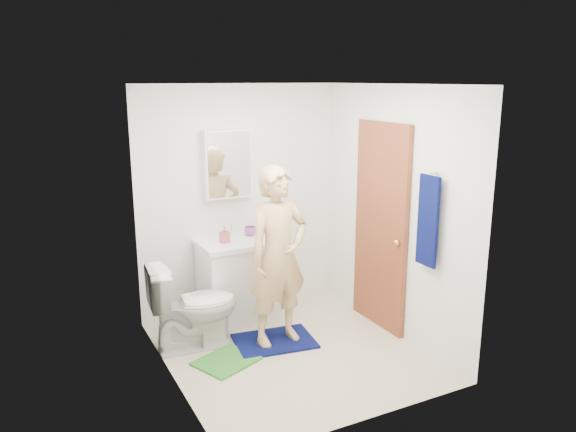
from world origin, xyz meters
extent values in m
cube|color=beige|center=(0.00, 0.00, -0.01)|extent=(2.20, 2.40, 0.02)
cube|color=white|center=(0.00, 0.00, 2.41)|extent=(2.20, 2.40, 0.02)
cube|color=white|center=(0.00, 1.21, 1.20)|extent=(2.20, 0.02, 2.40)
cube|color=white|center=(0.00, -1.21, 1.20)|extent=(2.20, 0.02, 2.40)
cube|color=white|center=(-1.11, 0.00, 1.20)|extent=(0.02, 2.40, 2.40)
cube|color=white|center=(1.11, 0.00, 1.20)|extent=(0.02, 2.40, 2.40)
cube|color=white|center=(-0.15, 0.91, 0.40)|extent=(0.75, 0.55, 0.80)
cube|color=white|center=(-0.15, 0.91, 0.83)|extent=(0.79, 0.59, 0.05)
cylinder|color=white|center=(-0.15, 0.91, 0.84)|extent=(0.40, 0.40, 0.03)
cylinder|color=silver|center=(-0.15, 1.09, 0.91)|extent=(0.03, 0.03, 0.12)
cube|color=white|center=(-0.15, 1.14, 1.60)|extent=(0.50, 0.12, 0.70)
cube|color=white|center=(-0.15, 1.08, 1.60)|extent=(0.46, 0.01, 0.66)
cube|color=#9A4A2A|center=(1.07, 0.15, 1.02)|extent=(0.05, 0.80, 2.05)
sphere|color=gold|center=(1.03, -0.17, 0.95)|extent=(0.07, 0.07, 0.07)
cube|color=#070F4A|center=(1.03, -0.57, 1.25)|extent=(0.03, 0.24, 0.80)
cylinder|color=silver|center=(1.07, -0.57, 1.67)|extent=(0.06, 0.02, 0.02)
imported|color=white|center=(-0.76, 0.50, 0.41)|extent=(0.84, 0.53, 0.81)
cube|color=#070F4A|center=(-0.06, 0.24, 0.01)|extent=(0.81, 0.63, 0.02)
cube|color=#378A2E|center=(-0.61, 0.08, 0.01)|extent=(0.63, 0.58, 0.02)
imported|color=#C25B5A|center=(-0.30, 0.87, 0.94)|extent=(0.10, 0.10, 0.17)
imported|color=#974598|center=(0.03, 1.00, 0.90)|extent=(0.15, 0.15, 0.10)
imported|color=tan|center=(-0.02, 0.22, 0.86)|extent=(0.65, 0.47, 1.68)
camera|label=1|loc=(-2.17, -4.20, 2.44)|focal=35.00mm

